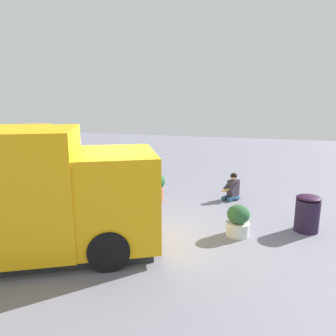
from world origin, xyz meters
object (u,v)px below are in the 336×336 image
food_truck (18,197)px  person_customer (233,189)px  trash_bin (307,213)px  planter_flowering_near (156,186)px  planter_flowering_far (238,221)px  plaza_bench (55,178)px

food_truck → person_customer: (3.69, 4.80, -0.88)m
person_customer → trash_bin: trash_bin is taller
planter_flowering_near → trash_bin: trash_bin is taller
planter_flowering_far → person_customer: bearing=97.7°
food_truck → plaza_bench: (-2.36, 4.21, -0.83)m
trash_bin → planter_flowering_far: bearing=-154.8°
trash_bin → planter_flowering_near: bearing=164.9°
planter_flowering_far → plaza_bench: 6.73m
planter_flowering_far → trash_bin: 1.70m
planter_flowering_far → plaza_bench: planter_flowering_far is taller
person_customer → plaza_bench: size_ratio=0.58×
food_truck → planter_flowering_near: size_ratio=6.29×
planter_flowering_near → planter_flowering_far: (2.61, -1.84, -0.10)m
food_truck → planter_flowering_far: food_truck is taller
trash_bin → person_customer: bearing=134.4°
person_customer → planter_flowering_far: (0.36, -2.66, 0.03)m
person_customer → trash_bin: size_ratio=0.96×
person_customer → planter_flowering_near: 2.40m
planter_flowering_near → plaza_bench: bearing=176.7°
person_customer → planter_flowering_far: person_customer is taller
planter_flowering_near → trash_bin: bearing=-15.1°
food_truck → person_customer: size_ratio=6.43×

